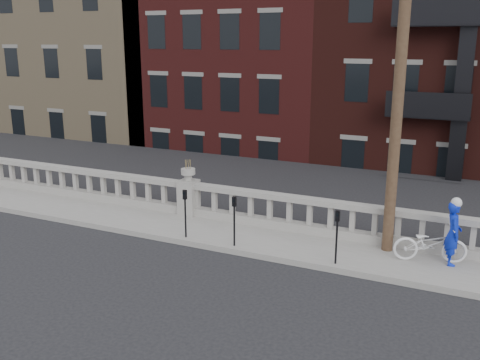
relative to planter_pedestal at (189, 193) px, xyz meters
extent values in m
plane|color=black|center=(0.00, -3.95, -0.83)|extent=(120.00, 120.00, 0.00)
cube|color=gray|center=(0.00, -0.95, -0.76)|extent=(32.00, 2.20, 0.15)
cube|color=gray|center=(0.00, 0.00, -0.56)|extent=(28.00, 0.34, 0.25)
cube|color=gray|center=(0.00, 0.00, 0.27)|extent=(28.00, 0.34, 0.16)
cube|color=gray|center=(0.00, 0.00, -0.13)|extent=(0.55, 0.55, 1.10)
cylinder|color=gray|center=(0.00, 0.00, 0.52)|extent=(0.24, 0.24, 0.20)
cylinder|color=gray|center=(0.00, 0.00, 0.70)|extent=(0.44, 0.44, 0.18)
cube|color=#605E59|center=(0.00, 0.35, -3.26)|extent=(36.00, 0.50, 5.15)
cube|color=black|center=(0.00, 22.00, -6.08)|extent=(80.00, 44.00, 0.50)
cube|color=#595651|center=(-2.00, 4.50, -3.83)|extent=(16.00, 7.00, 4.00)
cube|color=#998463|center=(-17.00, 17.00, 4.17)|extent=(18.00, 16.00, 20.00)
cube|color=#4B1615|center=(-4.00, 16.00, 1.17)|extent=(10.00, 14.00, 14.00)
cube|color=#33110E|center=(6.00, 16.00, 1.92)|extent=(10.00, 14.00, 15.50)
cylinder|color=#422D1E|center=(6.20, -0.35, 4.32)|extent=(0.28, 0.28, 10.00)
cylinder|color=black|center=(0.96, -1.80, -0.13)|extent=(0.05, 0.05, 1.10)
cube|color=black|center=(0.96, -1.80, 0.55)|extent=(0.10, 0.08, 0.26)
cube|color=black|center=(0.96, -1.85, 0.59)|extent=(0.06, 0.01, 0.08)
cylinder|color=black|center=(2.46, -1.80, -0.13)|extent=(0.05, 0.05, 1.10)
cube|color=black|center=(2.46, -1.80, 0.55)|extent=(0.10, 0.08, 0.26)
cube|color=black|center=(2.46, -1.85, 0.59)|extent=(0.06, 0.01, 0.08)
cylinder|color=black|center=(5.22, -1.80, -0.13)|extent=(0.05, 0.05, 1.10)
cube|color=black|center=(5.22, -1.80, 0.55)|extent=(0.10, 0.08, 0.26)
cube|color=black|center=(5.22, -1.85, 0.59)|extent=(0.06, 0.01, 0.08)
imported|color=silver|center=(7.28, -0.67, -0.22)|extent=(1.86, 1.07, 0.92)
imported|color=#0C24C1|center=(7.77, -0.61, 0.11)|extent=(0.49, 0.65, 1.59)
camera|label=1|loc=(8.29, -13.82, 4.66)|focal=40.00mm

